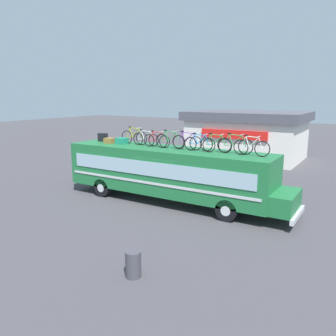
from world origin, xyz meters
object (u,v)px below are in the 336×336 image
at_px(rooftop_bicycle_5, 187,142).
at_px(rooftop_bicycle_9, 251,147).
at_px(luggage_bag_1, 103,137).
at_px(bus, 169,171).
at_px(rooftop_bicycle_3, 157,140).
at_px(luggage_bag_3, 122,141).
at_px(trash_bin, 133,264).
at_px(rooftop_bicycle_6, 199,144).
at_px(rooftop_bicycle_1, 134,137).
at_px(luggage_bag_2, 110,141).
at_px(rooftop_bicycle_4, 170,141).
at_px(rooftop_bicycle_2, 146,139).
at_px(rooftop_bicycle_7, 215,144).
at_px(rooftop_bicycle_8, 235,145).

height_order(rooftop_bicycle_5, rooftop_bicycle_9, rooftop_bicycle_9).
xyz_separation_m(luggage_bag_1, rooftop_bicycle_9, (9.12, -0.30, 0.15)).
relative_size(bus, rooftop_bicycle_3, 7.65).
xyz_separation_m(bus, luggage_bag_3, (-3.16, 0.08, 1.37)).
height_order(luggage_bag_1, trash_bin, luggage_bag_1).
bearing_deg(luggage_bag_3, bus, -1.51).
relative_size(bus, rooftop_bicycle_6, 7.43).
bearing_deg(rooftop_bicycle_6, rooftop_bicycle_5, 163.24).
bearing_deg(rooftop_bicycle_5, trash_bin, -73.87).
distance_m(rooftop_bicycle_1, rooftop_bicycle_6, 4.21).
height_order(luggage_bag_2, trash_bin, luggage_bag_2).
relative_size(luggage_bag_1, rooftop_bicycle_4, 0.29).
relative_size(rooftop_bicycle_1, rooftop_bicycle_4, 1.00).
relative_size(rooftop_bicycle_2, rooftop_bicycle_5, 0.98).
height_order(bus, rooftop_bicycle_7, rooftop_bicycle_7).
relative_size(rooftop_bicycle_7, trash_bin, 1.98).
height_order(rooftop_bicycle_4, rooftop_bicycle_8, rooftop_bicycle_8).
xyz_separation_m(luggage_bag_3, rooftop_bicycle_6, (4.90, -0.10, 0.20)).
xyz_separation_m(rooftop_bicycle_2, rooftop_bicycle_3, (0.84, -0.20, 0.00)).
bearing_deg(rooftop_bicycle_7, luggage_bag_1, 178.50).
height_order(rooftop_bicycle_1, rooftop_bicycle_4, rooftop_bicycle_1).
relative_size(luggage_bag_1, luggage_bag_2, 0.97).
distance_m(bus, rooftop_bicycle_3, 1.76).
bearing_deg(luggage_bag_2, rooftop_bicycle_4, 1.34).
xyz_separation_m(rooftop_bicycle_7, rooftop_bicycle_9, (1.79, -0.11, 0.01)).
distance_m(rooftop_bicycle_3, rooftop_bicycle_4, 0.86).
bearing_deg(rooftop_bicycle_1, rooftop_bicycle_5, -1.17).
distance_m(luggage_bag_1, rooftop_bicycle_8, 8.26).
bearing_deg(rooftop_bicycle_2, rooftop_bicycle_4, -7.90).
relative_size(bus, rooftop_bicycle_2, 7.47).
bearing_deg(trash_bin, rooftop_bicycle_3, 118.12).
bearing_deg(rooftop_bicycle_6, rooftop_bicycle_7, 13.86).
relative_size(bus, rooftop_bicycle_5, 7.32).
height_order(luggage_bag_2, rooftop_bicycle_6, rooftop_bicycle_6).
xyz_separation_m(bus, rooftop_bicycle_2, (-1.65, 0.27, 1.56)).
bearing_deg(luggage_bag_3, rooftop_bicycle_4, -0.93).
bearing_deg(rooftop_bicycle_9, rooftop_bicycle_3, 179.91).
height_order(luggage_bag_1, rooftop_bicycle_2, rooftop_bicycle_2).
bearing_deg(trash_bin, rooftop_bicycle_4, 112.68).
xyz_separation_m(bus, rooftop_bicycle_4, (0.05, 0.03, 1.59)).
height_order(rooftop_bicycle_2, rooftop_bicycle_6, rooftop_bicycle_6).
relative_size(luggage_bag_2, luggage_bag_3, 0.87).
bearing_deg(luggage_bag_2, rooftop_bicycle_5, 3.49).
relative_size(luggage_bag_1, rooftop_bicycle_6, 0.30).
bearing_deg(rooftop_bicycle_5, rooftop_bicycle_3, -174.52).
bearing_deg(rooftop_bicycle_1, luggage_bag_2, -166.11).
bearing_deg(rooftop_bicycle_7, rooftop_bicycle_8, 6.88).
distance_m(luggage_bag_3, trash_bin, 9.86).
bearing_deg(rooftop_bicycle_5, luggage_bag_3, -177.90).
bearing_deg(luggage_bag_2, rooftop_bicycle_3, 2.39).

